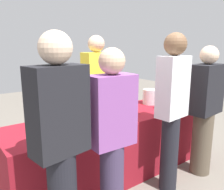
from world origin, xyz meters
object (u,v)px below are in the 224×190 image
at_px(wine_bottle_0, 33,116).
at_px(server_pouring, 97,91).
at_px(wine_glass_2, 159,102).
at_px(guest_1, 112,136).
at_px(wine_glass_0, 92,116).
at_px(guest_2, 172,107).
at_px(wine_glass_1, 133,105).
at_px(wine_bottle_3, 131,100).
at_px(ice_bucket, 150,97).
at_px(guest_0, 60,142).
at_px(wine_bottle_2, 88,108).
at_px(wine_bottle_1, 46,114).
at_px(menu_board, 112,113).
at_px(guest_3, 205,108).

xyz_separation_m(wine_bottle_0, server_pouring, (1.05, 0.43, 0.06)).
relative_size(wine_glass_2, guest_1, 0.08).
bearing_deg(wine_glass_0, guest_2, -36.07).
relative_size(wine_glass_0, wine_glass_1, 0.89).
relative_size(wine_bottle_3, server_pouring, 0.18).
height_order(wine_bottle_3, ice_bucket, wine_bottle_3).
distance_m(wine_glass_1, guest_0, 1.34).
height_order(wine_bottle_2, wine_glass_0, wine_bottle_2).
height_order(wine_bottle_0, wine_bottle_1, wine_bottle_0).
bearing_deg(wine_glass_1, guest_0, -154.37).
relative_size(wine_bottle_1, guest_2, 0.18).
height_order(wine_bottle_2, wine_bottle_3, wine_bottle_3).
bearing_deg(server_pouring, wine_bottle_3, 108.38).
distance_m(wine_bottle_0, wine_glass_2, 1.57).
height_order(ice_bucket, guest_0, guest_0).
height_order(wine_bottle_3, wine_glass_0, wine_bottle_3).
xyz_separation_m(wine_bottle_2, menu_board, (1.05, 0.94, -0.48)).
distance_m(wine_bottle_0, wine_bottle_3, 1.25).
relative_size(wine_bottle_1, wine_glass_0, 2.21).
xyz_separation_m(wine_bottle_0, guest_0, (-0.09, -0.84, 0.04)).
height_order(wine_glass_0, guest_0, guest_0).
relative_size(wine_bottle_0, wine_bottle_3, 1.06).
distance_m(wine_bottle_0, guest_3, 1.96).
bearing_deg(server_pouring, wine_glass_1, 91.90).
relative_size(wine_bottle_2, wine_glass_0, 2.18).
height_order(wine_bottle_1, menu_board, wine_bottle_1).
height_order(wine_bottle_2, wine_glass_1, wine_bottle_2).
relative_size(wine_bottle_0, wine_glass_2, 2.49).
bearing_deg(wine_glass_1, menu_board, 64.33).
bearing_deg(guest_3, wine_glass_2, 111.92).
relative_size(wine_glass_1, menu_board, 0.20).
bearing_deg(wine_bottle_1, guest_2, -37.17).
xyz_separation_m(wine_glass_2, guest_1, (-1.18, -0.55, -0.00)).
bearing_deg(guest_0, ice_bucket, 16.44).
bearing_deg(wine_bottle_2, wine_glass_1, -22.16).
bearing_deg(server_pouring, guest_0, 44.84).
distance_m(wine_bottle_3, guest_1, 1.18).
distance_m(wine_bottle_2, server_pouring, 0.66).
distance_m(wine_bottle_1, guest_3, 1.84).
height_order(wine_bottle_1, wine_bottle_2, wine_bottle_1).
bearing_deg(guest_3, wine_bottle_3, 122.05).
height_order(wine_bottle_0, wine_glass_0, wine_bottle_0).
bearing_deg(guest_2, wine_bottle_0, 141.31).
relative_size(wine_bottle_2, menu_board, 0.39).
bearing_deg(wine_glass_1, wine_glass_2, -4.13).
distance_m(wine_bottle_2, guest_3, 1.39).
bearing_deg(menu_board, guest_0, -145.42).
distance_m(wine_glass_1, guest_3, 0.86).
bearing_deg(guest_3, wine_glass_0, 153.95).
relative_size(wine_bottle_1, wine_glass_1, 1.97).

